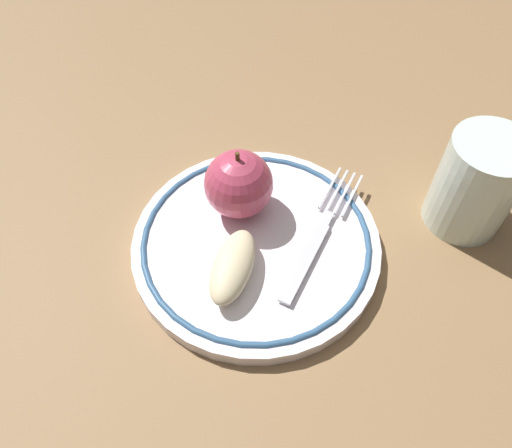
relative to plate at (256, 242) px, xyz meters
name	(u,v)px	position (x,y,z in m)	size (l,w,h in m)	color
ground_plane	(265,249)	(0.01, 0.00, -0.01)	(2.00, 2.00, 0.00)	olive
plate	(256,242)	(0.00, 0.00, 0.00)	(0.24, 0.24, 0.02)	white
apple_red_whole	(239,184)	(-0.01, 0.04, 0.04)	(0.07, 0.07, 0.07)	#BD405C
apple_slice_front	(233,266)	(-0.02, -0.04, 0.02)	(0.08, 0.03, 0.03)	beige
fork	(319,235)	(0.06, 0.00, 0.01)	(0.10, 0.16, 0.00)	silver
drinking_glass	(476,184)	(0.21, 0.02, 0.04)	(0.08, 0.08, 0.10)	silver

